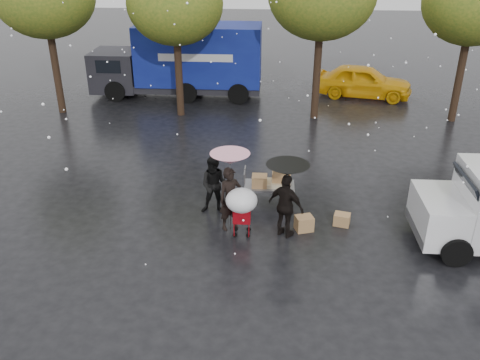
# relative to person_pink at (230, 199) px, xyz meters

# --- Properties ---
(ground) EXTENTS (90.00, 90.00, 0.00)m
(ground) POSITION_rel_person_pink_xyz_m (0.43, -0.38, -0.91)
(ground) COLOR black
(ground) RESTS_ON ground
(person_pink) EXTENTS (0.80, 0.72, 1.83)m
(person_pink) POSITION_rel_person_pink_xyz_m (0.00, 0.00, 0.00)
(person_pink) COLOR black
(person_pink) RESTS_ON ground
(person_middle) EXTENTS (0.87, 0.68, 1.77)m
(person_middle) POSITION_rel_person_pink_xyz_m (-0.52, 0.85, -0.03)
(person_middle) COLOR black
(person_middle) RESTS_ON ground
(person_black) EXTENTS (1.13, 0.96, 1.82)m
(person_black) POSITION_rel_person_pink_xyz_m (1.51, -0.29, -0.00)
(person_black) COLOR black
(person_black) RESTS_ON ground
(umbrella_pink) EXTENTS (1.06, 1.06, 2.27)m
(umbrella_pink) POSITION_rel_person_pink_xyz_m (0.00, -0.00, 1.20)
(umbrella_pink) COLOR #4C4C4C
(umbrella_pink) RESTS_ON ground
(umbrella_black) EXTENTS (1.13, 1.13, 2.13)m
(umbrella_black) POSITION_rel_person_pink_xyz_m (1.51, -0.29, 1.06)
(umbrella_black) COLOR #4C4C4C
(umbrella_black) RESTS_ON ground
(vendor_cart) EXTENTS (1.52, 0.80, 1.27)m
(vendor_cart) POSITION_rel_person_pink_xyz_m (1.13, 1.57, -0.19)
(vendor_cart) COLOR slate
(vendor_cart) RESTS_ON ground
(shopping_cart) EXTENTS (0.84, 0.84, 1.46)m
(shopping_cart) POSITION_rel_person_pink_xyz_m (0.34, -0.47, 0.15)
(shopping_cart) COLOR #A30913
(shopping_cart) RESTS_ON ground
(blue_truck) EXTENTS (8.30, 2.60, 3.50)m
(blue_truck) POSITION_rel_person_pink_xyz_m (-3.41, 12.54, 0.84)
(blue_truck) COLOR navy
(blue_truck) RESTS_ON ground
(box_ground_near) EXTENTS (0.56, 0.50, 0.42)m
(box_ground_near) POSITION_rel_person_pink_xyz_m (2.04, 0.03, -0.70)
(box_ground_near) COLOR #9A7243
(box_ground_near) RESTS_ON ground
(box_ground_far) EXTENTS (0.51, 0.44, 0.34)m
(box_ground_far) POSITION_rel_person_pink_xyz_m (3.12, 0.38, -0.74)
(box_ground_far) COLOR #9A7243
(box_ground_far) RESTS_ON ground
(yellow_taxi) EXTENTS (4.98, 2.85, 1.60)m
(yellow_taxi) POSITION_rel_person_pink_xyz_m (5.52, 12.95, -0.12)
(yellow_taxi) COLOR #EAA70C
(yellow_taxi) RESTS_ON ground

